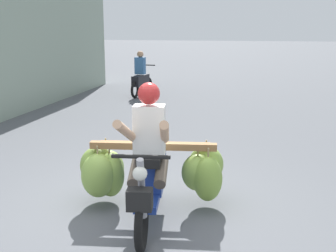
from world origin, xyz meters
The scene contains 3 objects.
ground_plane centered at (0.00, 0.00, 0.00)m, with size 120.00×120.00×0.00m, color #56595E.
motorbike_main_loaded centered at (0.00, 0.29, 0.52)m, with size 1.84×1.91×1.58m.
motorbike_distant_ahead_left centered at (-2.41, 8.71, 0.57)m, with size 0.50×1.62×1.40m.
Camera 1 is at (1.31, -4.49, 2.17)m, focal length 47.03 mm.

